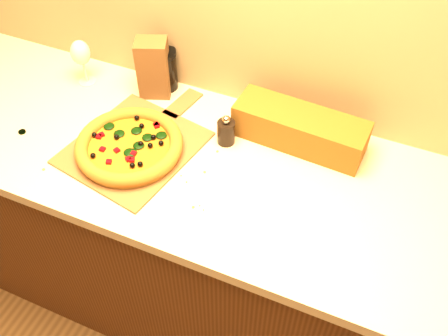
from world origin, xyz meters
TOP-DOWN VIEW (x-y plane):
  - cabinet at (0.00, 1.43)m, footprint 2.80×0.65m
  - countertop at (0.00, 1.43)m, footprint 2.84×0.68m
  - pizza_peel at (-0.26, 1.41)m, footprint 0.43×0.57m
  - pizza at (-0.26, 1.37)m, footprint 0.34×0.34m
  - bottle_cap at (-0.64, 1.31)m, footprint 0.03×0.03m
  - pepper_grinder at (-0.00, 1.54)m, footprint 0.06×0.06m
  - rolling_pin at (0.19, 1.71)m, footprint 0.32×0.27m
  - bread_bag at (0.21, 1.63)m, footprint 0.43×0.16m
  - wine_glass at (-0.59, 1.62)m, footprint 0.07×0.07m
  - paper_bag at (-0.33, 1.67)m, footprint 0.13×0.12m
  - dark_jar at (-0.32, 1.71)m, footprint 0.09×0.09m

SIDE VIEW (x-z plane):
  - cabinet at x=0.00m, z-range 0.00..0.86m
  - countertop at x=0.00m, z-range 0.86..0.90m
  - bottle_cap at x=-0.64m, z-range 0.90..0.91m
  - pizza_peel at x=-0.26m, z-range 0.90..0.91m
  - rolling_pin at x=0.19m, z-range 0.90..0.95m
  - pizza at x=-0.26m, z-range 0.91..0.95m
  - pepper_grinder at x=0.00m, z-range 0.89..1.00m
  - bread_bag at x=0.21m, z-range 0.90..1.02m
  - dark_jar at x=-0.32m, z-range 0.90..1.05m
  - paper_bag at x=-0.33m, z-range 0.90..1.11m
  - wine_glass at x=-0.59m, z-range 0.94..1.11m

